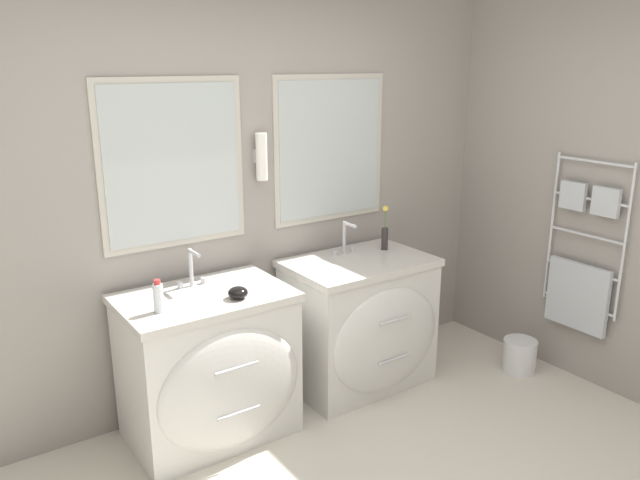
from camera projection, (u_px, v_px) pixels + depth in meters
wall_back at (228, 195)px, 3.76m from camera, size 5.64×0.15×2.60m
wall_right at (577, 187)px, 4.09m from camera, size 0.13×3.64×2.60m
vanity_left at (211, 367)px, 3.49m from camera, size 0.92×0.68×0.86m
vanity_right at (362, 323)px, 4.08m from camera, size 0.92×0.68×0.86m
faucet_left at (192, 268)px, 3.49m from camera, size 0.17×0.14×0.22m
faucet_right at (346, 238)px, 4.08m from camera, size 0.17×0.14×0.22m
toiletry_bottle at (158, 297)px, 3.14m from camera, size 0.05×0.05×0.17m
amenity_bowl at (238, 293)px, 3.34m from camera, size 0.11×0.11×0.06m
flower_vase at (385, 233)px, 4.18m from camera, size 0.05×0.05×0.30m
waste_bin at (520, 355)px, 4.33m from camera, size 0.23×0.23×0.23m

